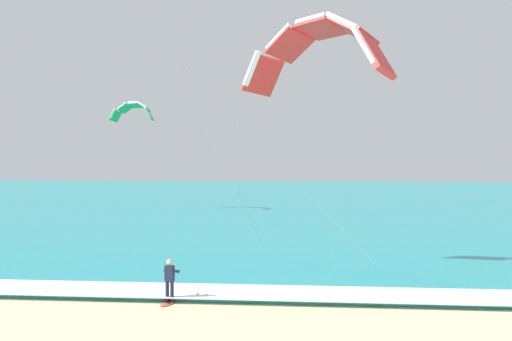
# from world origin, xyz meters

# --- Properties ---
(sea) EXTENTS (200.00, 120.00, 0.20)m
(sea) POSITION_xyz_m (0.00, 73.26, 0.10)
(sea) COLOR teal
(sea) RESTS_ON ground
(surf_foam) EXTENTS (200.00, 2.64, 0.04)m
(surf_foam) POSITION_xyz_m (0.00, 14.26, 0.22)
(surf_foam) COLOR white
(surf_foam) RESTS_ON sea
(surfboard) EXTENTS (0.72, 1.46, 0.09)m
(surfboard) POSITION_xyz_m (-0.82, 13.12, 0.03)
(surfboard) COLOR #E04C38
(surfboard) RESTS_ON ground
(kitesurfer) EXTENTS (0.59, 0.59, 1.69)m
(kitesurfer) POSITION_xyz_m (-0.82, 13.14, 0.94)
(kitesurfer) COLOR #191E38
(kitesurfer) RESTS_ON ground
(kite_primary) EXTENTS (9.03, 8.42, 10.86)m
(kite_primary) POSITION_xyz_m (4.79, 18.43, 10.72)
(kite_primary) COLOR red
(kite_distant) EXTENTS (5.46, 3.15, 2.13)m
(kite_distant) POSITION_xyz_m (-14.20, 51.69, 10.75)
(kite_distant) COLOR green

